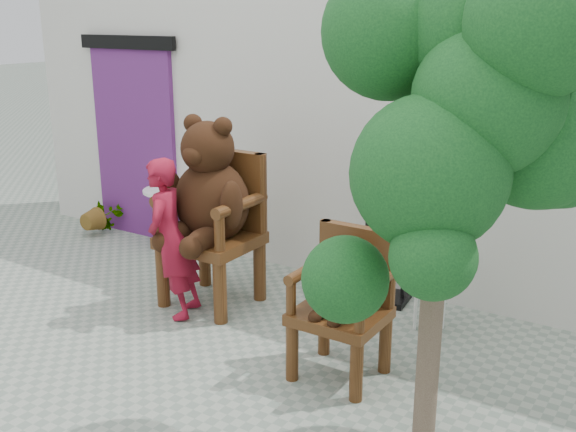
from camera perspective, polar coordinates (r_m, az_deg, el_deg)
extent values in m
plane|color=gray|center=(4.74, -8.04, -15.92)|extent=(60.00, 60.00, 0.00)
cube|color=silver|center=(6.73, 8.92, 7.56)|extent=(9.00, 1.00, 3.00)
cube|color=#5D2268|center=(8.07, -12.76, 5.97)|extent=(1.20, 0.08, 2.20)
cube|color=black|center=(7.92, -13.51, 14.11)|extent=(1.40, 0.06, 0.15)
cylinder|color=#3F220D|center=(6.19, -10.56, -5.11)|extent=(0.12, 0.12, 0.55)
cylinder|color=#3F220D|center=(6.60, -7.09, -3.55)|extent=(0.12, 0.12, 0.55)
cylinder|color=#3F220D|center=(5.79, -5.77, -6.47)|extent=(0.12, 0.12, 0.55)
cylinder|color=#3F220D|center=(6.23, -2.41, -4.70)|extent=(0.12, 0.12, 0.55)
cube|color=#3F220D|center=(6.08, -6.57, -2.05)|extent=(0.79, 0.72, 0.10)
cube|color=#3F220D|center=(6.19, -4.91, 2.34)|extent=(0.75, 0.10, 0.72)
cylinder|color=#3F220D|center=(6.40, -7.34, 2.73)|extent=(0.10, 0.10, 0.72)
cylinder|color=#3F220D|center=(6.02, -10.93, -0.27)|extent=(0.09, 0.09, 0.33)
cylinder|color=#3F220D|center=(6.19, -9.14, 1.85)|extent=(0.10, 0.68, 0.10)
cylinder|color=#3F220D|center=(6.00, -2.32, 1.91)|extent=(0.10, 0.10, 0.72)
cylinder|color=#3F220D|center=(5.59, -5.83, -1.37)|extent=(0.09, 0.09, 0.33)
cylinder|color=#3F220D|center=(5.77, -4.07, 0.93)|extent=(0.10, 0.68, 0.10)
ellipsoid|color=black|center=(6.01, -6.45, 1.23)|extent=(0.70, 0.60, 0.74)
sphere|color=black|center=(5.87, -6.82, 5.73)|extent=(0.47, 0.47, 0.47)
ellipsoid|color=black|center=(5.74, -8.00, 5.08)|extent=(0.21, 0.17, 0.17)
sphere|color=black|center=(5.95, -8.05, 7.78)|extent=(0.16, 0.16, 0.16)
sphere|color=black|center=(5.74, -5.54, 7.55)|extent=(0.16, 0.16, 0.16)
ellipsoid|color=black|center=(6.09, -9.82, 1.83)|extent=(0.16, 0.23, 0.42)
ellipsoid|color=black|center=(5.94, -9.44, -1.49)|extent=(0.21, 0.41, 0.21)
sphere|color=black|center=(5.84, -10.50, -2.13)|extent=(0.20, 0.20, 0.20)
ellipsoid|color=black|center=(5.68, -4.81, 0.92)|extent=(0.16, 0.23, 0.42)
ellipsoid|color=black|center=(5.75, -7.17, -2.01)|extent=(0.21, 0.41, 0.21)
sphere|color=black|center=(5.64, -8.22, -2.68)|extent=(0.20, 0.20, 0.20)
cylinder|color=#3F220D|center=(4.93, 0.35, -11.45)|extent=(0.09, 0.09, 0.43)
cylinder|color=#3F220D|center=(5.29, 3.08, -9.43)|extent=(0.09, 0.09, 0.43)
cylinder|color=#3F220D|center=(4.71, 5.80, -12.99)|extent=(0.09, 0.09, 0.43)
cylinder|color=#3F220D|center=(5.08, 8.23, -10.73)|extent=(0.09, 0.09, 0.43)
cube|color=#3F220D|center=(4.88, 4.42, -8.43)|extent=(0.62, 0.57, 0.08)
cube|color=#3F220D|center=(4.96, 5.84, -3.99)|extent=(0.59, 0.08, 0.57)
cylinder|color=#3F220D|center=(5.07, 3.13, -3.43)|extent=(0.08, 0.08, 0.57)
cylinder|color=#3F220D|center=(4.75, 0.25, -6.85)|extent=(0.07, 0.07, 0.26)
cylinder|color=#3F220D|center=(4.89, 1.72, -4.54)|extent=(0.08, 0.54, 0.08)
cylinder|color=#3F220D|center=(4.85, 8.68, -4.57)|extent=(0.08, 0.08, 0.57)
cylinder|color=#3F220D|center=(4.51, 6.08, -8.28)|extent=(0.07, 0.07, 0.26)
cylinder|color=#3F220D|center=(4.65, 7.43, -5.80)|extent=(0.08, 0.54, 0.08)
ellipsoid|color=black|center=(4.81, 4.52, -6.36)|extent=(0.35, 0.29, 0.36)
sphere|color=black|center=(4.71, 4.49, -3.75)|extent=(0.23, 0.23, 0.23)
ellipsoid|color=black|center=(4.64, 3.94, -4.29)|extent=(0.10, 0.08, 0.08)
sphere|color=black|center=(4.72, 3.68, -2.43)|extent=(0.08, 0.08, 0.08)
sphere|color=black|center=(4.65, 5.42, -2.78)|extent=(0.08, 0.08, 0.08)
ellipsoid|color=black|center=(4.82, 2.37, -5.97)|extent=(0.08, 0.12, 0.21)
ellipsoid|color=black|center=(4.77, 2.79, -8.10)|extent=(0.10, 0.20, 0.10)
sphere|color=black|center=(4.71, 2.29, -8.58)|extent=(0.10, 0.10, 0.10)
ellipsoid|color=black|center=(4.67, 5.88, -6.78)|extent=(0.08, 0.12, 0.21)
ellipsoid|color=black|center=(4.70, 4.39, -8.50)|extent=(0.10, 0.20, 0.10)
sphere|color=black|center=(4.64, 3.91, -8.99)|extent=(0.10, 0.10, 0.10)
imported|color=maroon|center=(5.85, -9.85, -1.97)|extent=(0.49, 0.59, 1.39)
cylinder|color=white|center=(7.51, -9.92, 2.14)|extent=(0.60, 0.60, 0.03)
cylinder|color=white|center=(7.60, -9.80, -0.34)|extent=(0.06, 0.06, 0.68)
cylinder|color=white|center=(7.70, -9.67, -2.72)|extent=(0.44, 0.44, 0.03)
cube|color=black|center=(6.16, 6.75, -0.37)|extent=(0.03, 0.03, 1.50)
cube|color=black|center=(6.06, 9.96, -0.80)|extent=(0.03, 0.03, 1.50)
cube|color=black|center=(5.93, 8.64, 6.36)|extent=(0.40, 0.08, 0.03)
cube|color=black|center=(6.35, 8.07, -6.80)|extent=(0.49, 0.40, 0.06)
cube|color=#A87DB6|center=(5.98, 8.48, 3.33)|extent=(0.36, 0.08, 0.52)
cylinder|color=black|center=(5.93, 8.63, 6.07)|extent=(0.01, 0.01, 0.08)
cylinder|color=white|center=(5.71, 12.04, -5.34)|extent=(0.32, 0.32, 0.03)
cylinder|color=white|center=(5.84, 12.99, -7.22)|extent=(0.03, 0.03, 0.44)
cylinder|color=white|center=(5.89, 11.44, -6.90)|extent=(0.03, 0.03, 0.44)
cylinder|color=white|center=(5.74, 10.81, -7.49)|extent=(0.03, 0.03, 0.44)
cylinder|color=white|center=(5.69, 12.40, -7.83)|extent=(0.03, 0.03, 0.44)
cylinder|color=black|center=(5.55, 12.22, 0.75)|extent=(0.10, 0.09, 0.80)
cylinder|color=olive|center=(5.51, 12.27, 4.06)|extent=(0.04, 0.04, 0.08)
cylinder|color=black|center=(5.47, 12.68, 0.47)|extent=(0.10, 0.11, 0.80)
cylinder|color=olive|center=(5.35, 13.12, 3.64)|extent=(0.04, 0.04, 0.08)
cylinder|color=black|center=(5.49, 11.93, 0.60)|extent=(0.13, 0.16, 0.79)
cylinder|color=olive|center=(5.40, 11.47, 3.84)|extent=(0.05, 0.05, 0.08)
cylinder|color=black|center=(5.54, 12.02, 0.72)|extent=(0.04, 0.09, 0.80)
cylinder|color=olive|center=(5.47, 12.02, 3.99)|extent=(0.04, 0.04, 0.07)
cylinder|color=black|center=(5.52, 11.93, 0.68)|extent=(0.03, 0.10, 0.80)
cylinder|color=olive|center=(5.45, 11.83, 3.95)|extent=(0.04, 0.04, 0.07)
cylinder|color=black|center=(5.52, 11.93, 0.68)|extent=(0.03, 0.13, 0.80)
cylinder|color=olive|center=(5.46, 11.72, 3.97)|extent=(0.04, 0.05, 0.07)
cylinder|color=brown|center=(3.97, 12.37, -3.11)|extent=(0.14, 0.14, 2.45)
sphere|color=#0F3817|center=(3.90, 20.44, 6.50)|extent=(0.82, 0.82, 0.82)
sphere|color=#0F3817|center=(3.90, 8.60, 15.19)|extent=(0.76, 0.76, 0.76)
sphere|color=#0F3817|center=(4.00, 21.80, 6.48)|extent=(0.83, 0.83, 0.83)
sphere|color=#0F3817|center=(3.83, 15.60, 15.15)|extent=(0.81, 0.81, 0.81)
sphere|color=#0F3817|center=(3.58, 16.54, 9.37)|extent=(0.78, 0.78, 0.78)
sphere|color=#0F3817|center=(3.51, 11.87, 3.56)|extent=(0.82, 0.82, 0.82)
sphere|color=#0F3817|center=(3.45, 20.63, 15.11)|extent=(0.72, 0.72, 0.72)
sphere|color=#0F3817|center=(3.75, 4.87, -5.36)|extent=(0.49, 0.49, 0.49)
sphere|color=#0F3817|center=(3.39, 12.17, -3.41)|extent=(0.44, 0.44, 0.44)
imported|color=#0F3817|center=(8.39, -15.50, 0.14)|extent=(0.44, 0.38, 0.48)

